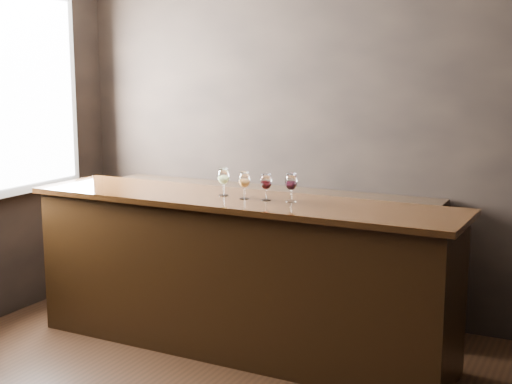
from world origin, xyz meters
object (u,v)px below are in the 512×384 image
at_px(glass_amber, 244,180).
at_px(glass_red_a, 266,182).
at_px(glass_white, 223,177).
at_px(glass_red_b, 291,182).
at_px(bar_counter, 239,277).
at_px(back_bar_shelf, 266,250).

height_order(glass_amber, glass_red_a, glass_amber).
distance_m(glass_white, glass_amber, 0.19).
height_order(glass_white, glass_red_b, same).
distance_m(bar_counter, glass_red_a, 0.71).
bearing_deg(glass_red_a, back_bar_shelf, 116.15).
relative_size(glass_white, glass_red_a, 1.06).
xyz_separation_m(glass_red_a, glass_red_b, (0.17, 0.03, 0.01)).
xyz_separation_m(bar_counter, glass_white, (-0.13, 0.03, 0.68)).
xyz_separation_m(glass_white, glass_amber, (0.18, -0.05, -0.00)).
distance_m(back_bar_shelf, glass_amber, 1.10).
height_order(back_bar_shelf, glass_red_b, glass_red_b).
distance_m(bar_counter, back_bar_shelf, 0.82).
bearing_deg(bar_counter, glass_white, 167.95).
height_order(bar_counter, glass_amber, glass_amber).
bearing_deg(glass_amber, glass_white, 166.27).
relative_size(back_bar_shelf, glass_red_a, 15.44).
distance_m(glass_amber, glass_red_a, 0.15).
relative_size(back_bar_shelf, glass_red_b, 14.61).
height_order(glass_white, glass_amber, glass_white).
bearing_deg(glass_amber, bar_counter, 164.34).
bearing_deg(back_bar_shelf, glass_red_b, -53.89).
xyz_separation_m(glass_white, glass_red_a, (0.34, -0.02, -0.01)).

